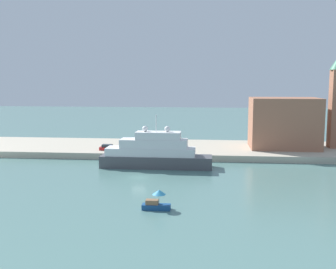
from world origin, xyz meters
TOP-DOWN VIEW (x-y plane):
  - ground at (0.00, 0.00)m, footprint 400.00×400.00m
  - quay_dock at (0.00, 27.84)m, footprint 110.00×23.68m
  - large_yacht at (1.72, 9.26)m, footprint 22.89×5.00m
  - small_motorboat at (5.65, -18.23)m, footprint 3.95×1.90m
  - harbor_building at (30.97, 27.98)m, footprint 16.20×11.11m
  - parked_car at (-10.99, 20.49)m, footprint 3.92×1.87m
  - person_figure at (-6.61, 21.76)m, footprint 0.36×0.36m
  - mooring_bollard at (-0.96, 16.85)m, footprint 0.42×0.42m

SIDE VIEW (x-z plane):
  - ground at x=0.00m, z-range 0.00..0.00m
  - quay_dock at x=0.00m, z-range 0.00..1.46m
  - small_motorboat at x=5.65m, z-range -0.24..2.58m
  - mooring_bollard at x=-0.96m, z-range 1.46..2.18m
  - parked_car at x=-10.99m, z-range 1.36..2.70m
  - person_figure at x=-6.61m, z-range 1.39..2.94m
  - large_yacht at x=1.72m, z-range -2.51..8.35m
  - harbor_building at x=30.97m, z-range 1.46..13.68m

